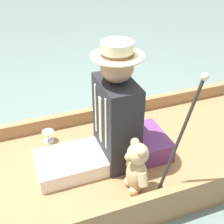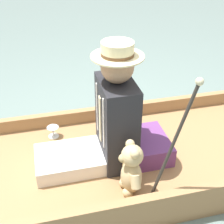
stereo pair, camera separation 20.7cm
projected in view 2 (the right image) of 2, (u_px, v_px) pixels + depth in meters
ground_plane at (116, 172)px, 2.39m from camera, size 16.00×16.00×0.00m
punt_boat at (116, 163)px, 2.35m from camera, size 1.11×2.81×0.26m
seat_cushion at (149, 145)px, 2.31m from camera, size 0.38×0.27×0.15m
seated_person at (107, 122)px, 2.11m from camera, size 0.38×0.74×0.89m
teddy_bear at (131, 170)px, 1.94m from camera, size 0.26×0.15×0.38m
wine_glass at (53, 130)px, 2.49m from camera, size 0.09×0.09×0.09m
walking_cane at (177, 135)px, 1.73m from camera, size 0.04×0.25×0.83m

